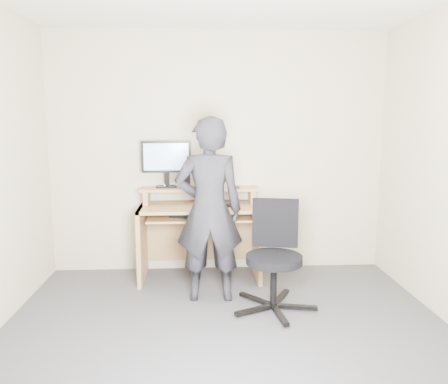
{
  "coord_description": "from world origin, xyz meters",
  "views": [
    {
      "loc": [
        -0.2,
        -2.83,
        1.58
      ],
      "look_at": [
        0.02,
        1.05,
        0.95
      ],
      "focal_mm": 35.0,
      "sensor_mm": 36.0,
      "label": 1
    }
  ],
  "objects": [
    {
      "name": "desk",
      "position": [
        -0.2,
        1.53,
        0.55
      ],
      "size": [
        1.2,
        0.6,
        0.91
      ],
      "color": "tan",
      "rests_on": "ground"
    },
    {
      "name": "office_chair",
      "position": [
        0.43,
        0.71,
        0.49
      ],
      "size": [
        0.71,
        0.7,
        0.9
      ],
      "rotation": [
        0.0,
        0.0,
        -0.2
      ],
      "color": "black",
      "rests_on": "ground"
    },
    {
      "name": "charger",
      "position": [
        -0.32,
        1.55,
        0.93
      ],
      "size": [
        0.05,
        0.05,
        0.03
      ],
      "primitive_type": "cube",
      "rotation": [
        0.0,
        0.0,
        -0.14
      ],
      "color": "black",
      "rests_on": "desk"
    },
    {
      "name": "travel_mug",
      "position": [
        -0.2,
        1.62,
        1.01
      ],
      "size": [
        0.1,
        0.1,
        0.2
      ],
      "primitive_type": "cylinder",
      "rotation": [
        0.0,
        0.0,
        -0.21
      ],
      "color": "#B9B9BE",
      "rests_on": "desk"
    },
    {
      "name": "mouse",
      "position": [
        0.1,
        1.35,
        0.77
      ],
      "size": [
        0.11,
        0.09,
        0.04
      ],
      "primitive_type": "ellipsoid",
      "rotation": [
        0.0,
        0.0,
        -0.28
      ],
      "color": "black",
      "rests_on": "desk"
    },
    {
      "name": "person",
      "position": [
        -0.12,
        0.91,
        0.81
      ],
      "size": [
        0.6,
        0.4,
        1.63
      ],
      "primitive_type": "imported",
      "rotation": [
        0.0,
        0.0,
        3.15
      ],
      "color": "black",
      "rests_on": "ground"
    },
    {
      "name": "keyboard",
      "position": [
        -0.25,
        1.36,
        0.67
      ],
      "size": [
        0.49,
        0.31,
        0.03
      ],
      "primitive_type": "cube",
      "rotation": [
        0.0,
        0.0,
        -0.3
      ],
      "color": "black",
      "rests_on": "desk"
    },
    {
      "name": "back_wall",
      "position": [
        0.0,
        1.75,
        1.25
      ],
      "size": [
        3.5,
        0.02,
        2.5
      ],
      "primitive_type": "cube",
      "color": "beige",
      "rests_on": "ground"
    },
    {
      "name": "external_drive",
      "position": [
        -0.34,
        1.64,
        1.01
      ],
      "size": [
        0.08,
        0.14,
        0.2
      ],
      "primitive_type": "cube",
      "rotation": [
        0.0,
        0.0,
        0.11
      ],
      "color": "black",
      "rests_on": "desk"
    },
    {
      "name": "monitor",
      "position": [
        -0.53,
        1.62,
        1.2
      ],
      "size": [
        0.5,
        0.14,
        0.48
      ],
      "rotation": [
        0.0,
        0.0,
        0.05
      ],
      "color": "black",
      "rests_on": "desk"
    },
    {
      "name": "headphones",
      "position": [
        -0.49,
        1.63,
        0.92
      ],
      "size": [
        0.17,
        0.17,
        0.06
      ],
      "primitive_type": "torus",
      "rotation": [
        0.26,
        0.0,
        0.08
      ],
      "color": "silver",
      "rests_on": "desk"
    },
    {
      "name": "ground",
      "position": [
        0.0,
        0.0,
        0.0
      ],
      "size": [
        3.5,
        3.5,
        0.0
      ],
      "primitive_type": "plane",
      "color": "#4A4A4F",
      "rests_on": "ground"
    },
    {
      "name": "smartphone",
      "position": [
        0.17,
        1.57,
        0.92
      ],
      "size": [
        0.07,
        0.13,
        0.01
      ],
      "primitive_type": "cube",
      "rotation": [
        0.0,
        0.0,
        0.01
      ],
      "color": "black",
      "rests_on": "desk"
    }
  ]
}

